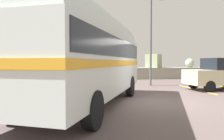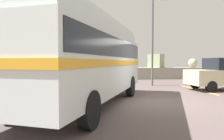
% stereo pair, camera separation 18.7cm
% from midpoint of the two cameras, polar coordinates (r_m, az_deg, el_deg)
% --- Properties ---
extents(ground, '(32.00, 26.00, 0.02)m').
position_cam_midpoint_polar(ground, '(9.00, 11.89, -8.42)').
color(ground, '#5C4D4C').
extents(breakwater, '(31.36, 2.14, 2.49)m').
position_cam_midpoint_polar(breakwater, '(20.42, 1.74, -0.54)').
color(breakwater, gray).
rests_on(breakwater, ground).
extents(vintage_coach, '(5.41, 8.86, 3.70)m').
position_cam_midpoint_polar(vintage_coach, '(7.95, -5.79, 5.00)').
color(vintage_coach, black).
rests_on(vintage_coach, ground).
extents(parked_car_nearest, '(4.21, 1.99, 1.86)m').
position_cam_midpoint_polar(parked_car_nearest, '(14.02, 28.14, -0.87)').
color(parked_car_nearest, black).
rests_on(parked_car_nearest, ground).
extents(lamp_post, '(0.77, 0.86, 5.89)m').
position_cam_midpoint_polar(lamp_post, '(14.90, 11.49, 8.66)').
color(lamp_post, '#5B5B60').
rests_on(lamp_post, ground).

